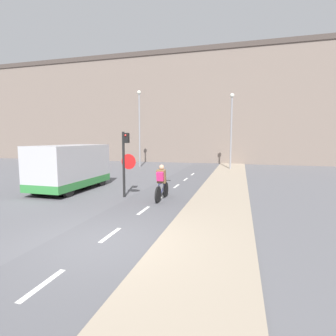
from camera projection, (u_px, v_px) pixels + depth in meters
name	position (u px, v px, depth m)	size (l,w,h in m)	color
ground_plane	(101.00, 243.00, 6.55)	(120.00, 120.00, 0.00)	#5B5B60
bike_lane	(101.00, 242.00, 6.55)	(2.65, 60.00, 0.02)	#56565B
sidewalk_strip	(202.00, 254.00, 5.87)	(2.40, 60.00, 0.05)	gray
building_row_background	(211.00, 108.00, 29.21)	(60.00, 5.20, 11.91)	slate
traffic_light_pole	(125.00, 157.00, 11.46)	(0.67, 0.25, 2.89)	black
street_lamp_far	(139.00, 121.00, 23.65)	(0.36, 0.36, 6.86)	gray
street_lamp_sidewalk	(231.00, 123.00, 21.73)	(0.36, 0.36, 6.29)	gray
cyclist_near	(162.00, 184.00, 10.95)	(0.46, 1.78, 1.52)	black
van	(71.00, 168.00, 13.17)	(1.96, 4.46, 2.26)	#B7B7BC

